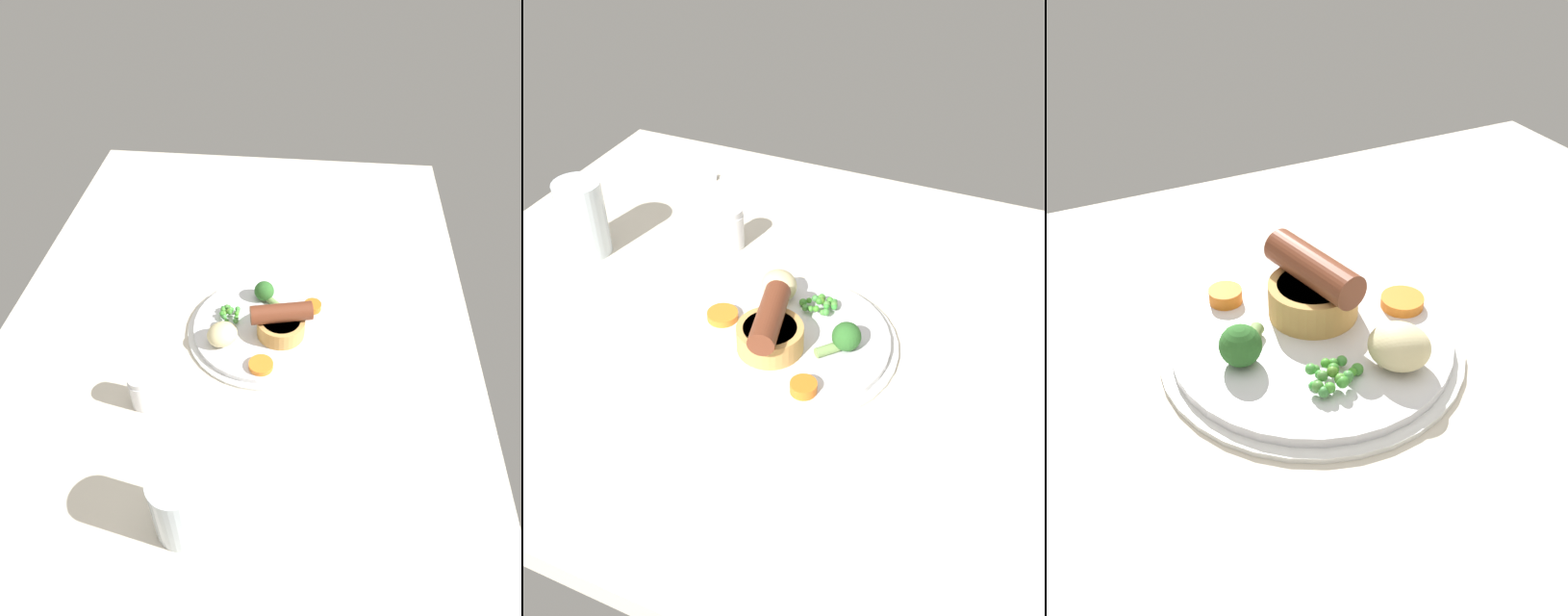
{
  "view_description": "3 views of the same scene",
  "coord_description": "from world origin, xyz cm",
  "views": [
    {
      "loc": [
        68.22,
        10.68,
        70.36
      ],
      "look_at": [
        2.49,
        4.03,
        6.74
      ],
      "focal_mm": 32.0,
      "sensor_mm": 36.0,
      "label": 1
    },
    {
      "loc": [
        -19.83,
        61.75,
        58.68
      ],
      "look_at": [
        5.78,
        3.46,
        7.21
      ],
      "focal_mm": 40.0,
      "sensor_mm": 36.0,
      "label": 2
    },
    {
      "loc": [
        -16.13,
        -35.98,
        40.01
      ],
      "look_at": [
        4.14,
        5.65,
        6.72
      ],
      "focal_mm": 40.0,
      "sensor_mm": 36.0,
      "label": 3
    }
  ],
  "objects": [
    {
      "name": "broccoli_floret_near",
      "position": [
        -2.3,
        4.31,
        6.04
      ],
      "size": [
        4.82,
        5.09,
        3.48
      ],
      "rotation": [
        0.0,
        0.0,
        3.98
      ],
      "color": "#2D6628",
      "rests_on": "dinner_plate"
    },
    {
      "name": "dining_table",
      "position": [
        0.0,
        0.0,
        1.5
      ],
      "size": [
        110.0,
        80.0,
        3.0
      ],
      "primitive_type": "cube",
      "color": "beige",
      "rests_on": "ground"
    },
    {
      "name": "dinner_plate",
      "position": [
        4.17,
        4.75,
        3.57
      ],
      "size": [
        25.73,
        25.73,
        1.4
      ],
      "color": "silver",
      "rests_on": "dining_table"
    },
    {
      "name": "potato_chunk_1",
      "position": [
        8.66,
        -1.56,
        6.24
      ],
      "size": [
        6.7,
        6.77,
        3.68
      ],
      "primitive_type": "ellipsoid",
      "rotation": [
        0.0,
        0.0,
        3.84
      ],
      "color": "beige",
      "rests_on": "dinner_plate"
    },
    {
      "name": "carrot_slice_2",
      "position": [
        13.31,
        5.15,
        4.86
      ],
      "size": [
        5.44,
        5.44,
        0.93
      ],
      "primitive_type": "cylinder",
      "rotation": [
        0.0,
        0.0,
        3.91
      ],
      "color": "orange",
      "rests_on": "dinner_plate"
    },
    {
      "name": "carrot_slice_1",
      "position": [
        -0.6,
        12.7,
        5.03
      ],
      "size": [
        3.46,
        3.46,
        1.25
      ],
      "primitive_type": "cylinder",
      "rotation": [
        0.0,
        0.0,
        4.87
      ],
      "color": "orange",
      "rests_on": "dinner_plate"
    },
    {
      "name": "fork",
      "position": [
        40.63,
        -25.47,
        3.3
      ],
      "size": [
        17.46,
        7.65,
        0.6
      ],
      "primitive_type": "cube",
      "rotation": [
        0.0,
        0.0,
        0.35
      ],
      "color": "silver",
      "rests_on": "dining_table"
    },
    {
      "name": "sausage_pudding",
      "position": [
        5.7,
        7.67,
        7.01
      ],
      "size": [
        7.87,
        10.36,
        6.24
      ],
      "rotation": [
        0.0,
        0.0,
        1.8
      ],
      "color": "tan",
      "rests_on": "dinner_plate"
    },
    {
      "name": "pea_pile",
      "position": [
        2.9,
        -1.39,
        5.33
      ],
      "size": [
        4.9,
        3.66,
        1.84
      ],
      "color": "#4E9633",
      "rests_on": "dinner_plate"
    },
    {
      "name": "salt_shaker",
      "position": [
        20.73,
        -11.58,
        6.0
      ],
      "size": [
        3.84,
        3.84,
        6.08
      ],
      "color": "silver",
      "rests_on": "dining_table"
    },
    {
      "name": "drinking_glass",
      "position": [
        38.87,
        -2.1,
        8.47
      ],
      "size": [
        6.6,
        6.6,
        10.95
      ],
      "primitive_type": "cylinder",
      "color": "silver",
      "rests_on": "dining_table"
    }
  ]
}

